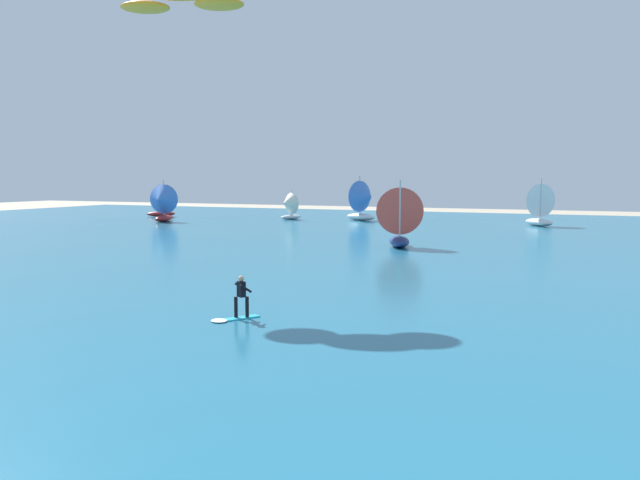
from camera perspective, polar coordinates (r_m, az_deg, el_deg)
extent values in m
cube|color=#236B89|center=(53.48, 13.82, -0.27)|extent=(160.00, 90.00, 0.10)
cube|color=#26B2CC|center=(24.31, -7.24, -7.12)|extent=(1.13, 1.42, 0.05)
cylinder|color=black|center=(24.24, -7.76, -6.14)|extent=(0.14, 0.14, 0.80)
cylinder|color=black|center=(24.19, -6.74, -6.15)|extent=(0.14, 0.14, 0.80)
cube|color=black|center=(24.08, -7.27, -4.51)|extent=(0.42, 0.38, 0.60)
sphere|color=tan|center=(24.01, -7.28, -3.55)|extent=(0.22, 0.22, 0.22)
cylinder|color=black|center=(24.30, -7.34, -4.30)|extent=(0.35, 0.47, 0.39)
cylinder|color=black|center=(23.92, -6.86, -4.46)|extent=(0.35, 0.47, 0.39)
ellipsoid|color=white|center=(23.90, -9.28, -7.34)|extent=(0.91, 0.88, 0.08)
ellipsoid|color=orange|center=(36.09, -15.81, 19.93)|extent=(3.08, 2.73, 0.42)
ellipsoid|color=orange|center=(34.70, -9.28, 20.66)|extent=(3.08, 2.73, 0.42)
ellipsoid|color=maroon|center=(78.93, -14.21, 1.96)|extent=(2.54, 4.58, 0.81)
cylinder|color=silver|center=(78.99, -14.20, 3.83)|extent=(0.14, 0.14, 4.34)
cone|color=#3F72CC|center=(78.13, -14.47, 3.65)|extent=(4.01, 2.76, 3.65)
ellipsoid|color=navy|center=(49.15, 7.32, -0.12)|extent=(2.95, 4.67, 0.83)
cylinder|color=silver|center=(48.75, 7.38, 2.92)|extent=(0.14, 0.14, 4.41)
cone|color=#D84C3F|center=(49.72, 7.29, 2.72)|extent=(4.15, 3.10, 3.71)
ellipsoid|color=maroon|center=(89.34, -14.45, 2.35)|extent=(3.78, 3.53, 0.72)
cylinder|color=silver|center=(89.23, -14.60, 3.81)|extent=(0.12, 0.12, 3.86)
cone|color=#3F72CC|center=(89.29, -14.06, 3.71)|extent=(3.40, 3.55, 3.24)
ellipsoid|color=silver|center=(80.63, -2.69, 2.14)|extent=(2.39, 3.46, 0.62)
cylinder|color=silver|center=(80.62, -2.61, 3.53)|extent=(0.10, 0.10, 3.29)
cone|color=silver|center=(80.17, -3.00, 3.39)|extent=(3.11, 2.46, 2.76)
ellipsoid|color=silver|center=(73.83, 19.52, 1.56)|extent=(4.02, 4.43, 0.84)
cylinder|color=silver|center=(73.53, 19.68, 3.61)|extent=(0.14, 0.14, 4.47)
cone|color=white|center=(74.33, 19.24, 3.47)|extent=(4.14, 3.89, 3.75)
ellipsoid|color=white|center=(78.94, 3.78, 2.15)|extent=(4.99, 3.51, 0.89)
cylinder|color=silver|center=(78.97, 3.67, 4.20)|extent=(0.15, 0.15, 4.75)
cone|color=#3F72CC|center=(78.25, 4.21, 4.01)|extent=(3.59, 4.50, 3.99)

